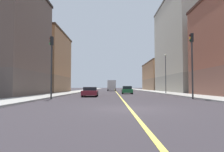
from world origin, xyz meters
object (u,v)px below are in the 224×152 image
building_left_far (163,76)px  traffic_light_left_near (191,57)px  building_left_mid (189,45)px  box_truck (111,85)px  street_lamp_left_near (165,69)px  car_maroon (90,92)px  car_teal (126,88)px  car_green (127,90)px  building_right_midblock (37,63)px  traffic_light_right_near (51,59)px

building_left_far → traffic_light_left_near: (-9.80, -53.36, -0.56)m
building_left_far → traffic_light_left_near: size_ratio=3.56×
building_left_mid → box_truck: (-18.18, 14.60, -9.32)m
box_truck → traffic_light_left_near: bearing=-78.7°
street_lamp_left_near → car_maroon: street_lamp_left_near is taller
car_teal → box_truck: bearing=-112.1°
car_green → building_left_mid: bearing=36.8°
building_left_mid → car_maroon: 31.90m
car_teal → box_truck: (-5.45, -13.46, 0.94)m
traffic_light_left_near → car_maroon: 12.98m
street_lamp_left_near → car_maroon: size_ratio=1.47×
building_right_midblock → box_truck: building_right_midblock is taller
car_maroon → traffic_light_right_near: bearing=-121.6°
traffic_light_right_near → box_truck: bearing=81.7°
car_maroon → box_truck: bearing=85.7°
traffic_light_left_near → traffic_light_right_near: bearing=180.0°
traffic_light_left_near → car_teal: bearing=93.0°
car_teal → traffic_light_left_near: bearing=-87.0°
traffic_light_left_near → car_teal: traffic_light_left_near is taller
car_teal → car_maroon: bearing=-99.3°
building_left_mid → box_truck: building_left_mid is taller
building_right_midblock → traffic_light_right_near: (9.77, -23.87, -2.31)m
building_right_midblock → car_teal: bearing=55.9°
car_maroon → car_teal: size_ratio=1.09×
traffic_light_right_near → box_truck: 42.52m
car_green → car_teal: (2.68, 39.59, 0.02)m
traffic_light_right_near → car_teal: 56.76m
traffic_light_left_near → car_teal: 55.65m
building_right_midblock → street_lamp_left_near: 26.96m
car_maroon → building_left_mid: bearing=46.2°
building_left_far → car_maroon: bearing=-113.6°
traffic_light_right_near → building_left_far: bearing=65.5°
building_left_far → street_lamp_left_near: (-8.79, -38.45, -0.63)m
building_left_mid → car_green: bearing=-143.2°
building_left_mid → box_truck: size_ratio=3.38×
traffic_light_right_near → car_teal: traffic_light_right_near is taller
building_left_mid → car_teal: bearing=114.4°
car_green → car_teal: bearing=86.1°
building_left_mid → building_right_midblock: 34.59m
building_left_far → car_green: (-15.41, -37.49, -4.24)m
traffic_light_left_near → car_maroon: traffic_light_left_near is taller
car_green → box_truck: bearing=96.1°
traffic_light_left_near → street_lamp_left_near: 14.94m
car_maroon → car_teal: car_teal is taller
car_maroon → car_green: bearing=61.8°
car_teal → box_truck: box_truck is taller
building_left_mid → box_truck: bearing=141.2°
building_right_midblock → car_maroon: building_right_midblock is taller
street_lamp_left_near → car_green: size_ratio=1.67×
building_right_midblock → traffic_light_left_near: size_ratio=2.35×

